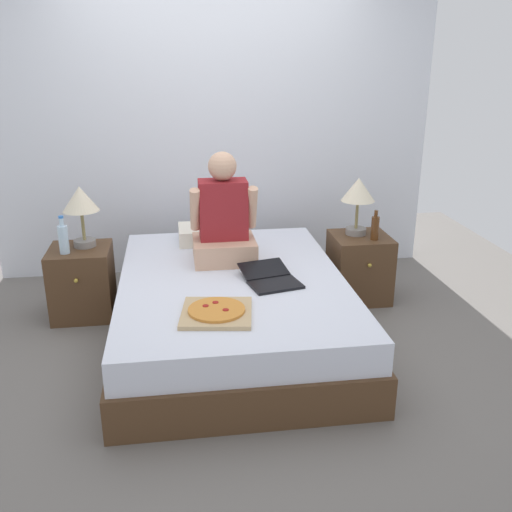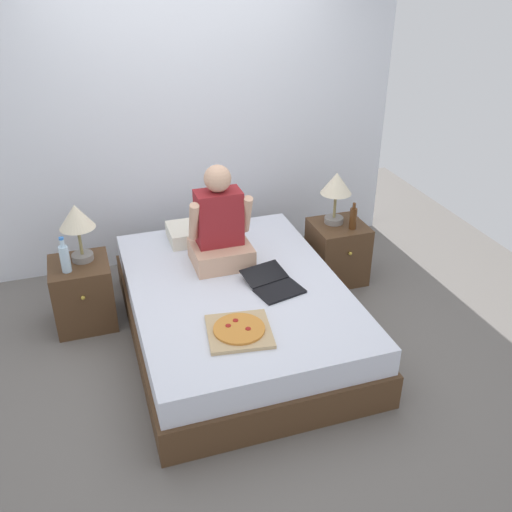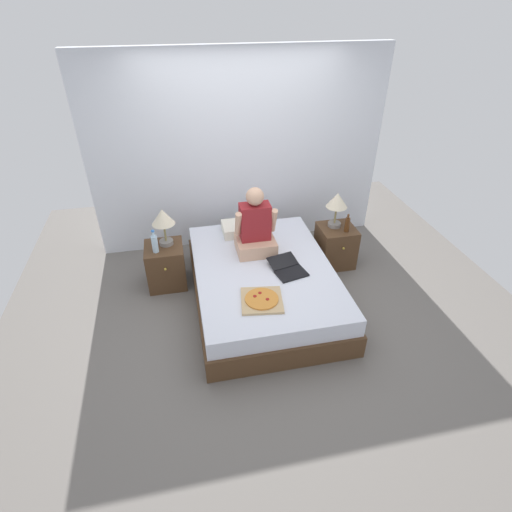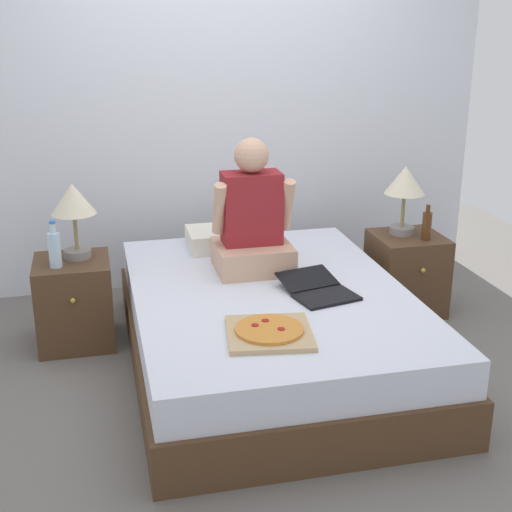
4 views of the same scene
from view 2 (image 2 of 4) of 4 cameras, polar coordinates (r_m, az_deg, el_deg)
ground_plane at (r=4.38m, az=-1.90°, el=-7.87°), size 5.78×5.78×0.00m
wall_back at (r=5.09m, az=-6.83°, el=13.11°), size 3.78×0.12×2.50m
bed at (r=4.25m, az=-1.94°, el=-5.46°), size 1.53×2.15×0.45m
nightstand_left at (r=4.57m, az=-16.89°, el=-3.59°), size 0.44×0.47×0.52m
lamp_on_left_nightstand at (r=4.34m, az=-17.51°, el=3.40°), size 0.26×0.26×0.45m
water_bottle at (r=4.31m, az=-18.58°, el=-0.18°), size 0.07×0.07×0.28m
nightstand_right at (r=5.00m, az=8.12°, el=0.43°), size 0.44×0.47×0.52m
lamp_on_right_nightstand at (r=4.77m, az=8.03°, el=6.86°), size 0.26×0.26×0.45m
beer_bottle at (r=4.79m, az=9.69°, el=3.77°), size 0.06×0.06×0.23m
pillow at (r=4.75m, az=-5.63°, el=2.44°), size 0.52×0.34×0.12m
person_seated at (r=4.28m, az=-3.65°, el=2.77°), size 0.47×0.40×0.78m
laptop at (r=4.08m, az=1.85°, el=-2.93°), size 0.40×0.48×0.07m
pizza_box at (r=3.63m, az=-1.70°, el=-7.46°), size 0.45×0.45×0.05m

